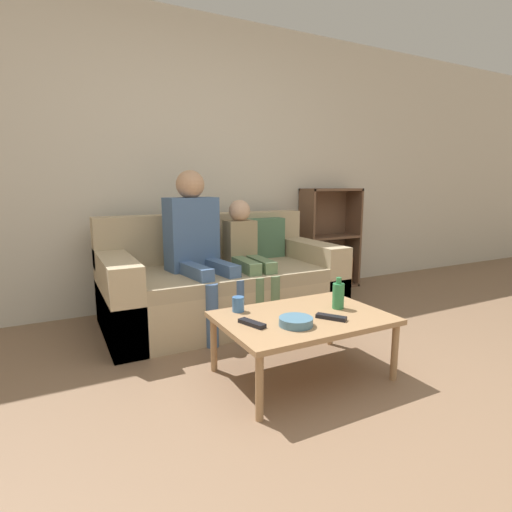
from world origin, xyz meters
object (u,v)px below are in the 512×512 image
bookshelf (327,251)px  coffee_table (303,321)px  couch (222,285)px  snack_bowl (296,322)px  tv_remote_0 (252,323)px  person_child (247,253)px  cup_near (238,304)px  bottle (338,295)px  person_adult (196,238)px  tv_remote_1 (331,317)px

bookshelf → coffee_table: bearing=-131.2°
couch → snack_bowl: (-0.11, -1.28, 0.10)m
tv_remote_0 → snack_bowl: 0.24m
person_child → bookshelf: bearing=28.1°
person_child → cup_near: size_ratio=11.08×
bottle → coffee_table: bearing=-176.9°
couch → cup_near: size_ratio=21.06×
person_child → bottle: 1.02m
coffee_table → tv_remote_0: tv_remote_0 is taller
person_adult → bookshelf: bearing=10.3°
cup_near → tv_remote_1: size_ratio=0.53×
bottle → tv_remote_1: bearing=-138.9°
coffee_table → snack_bowl: snack_bowl is taller
person_child → coffee_table: bearing=-95.0°
bookshelf → person_adult: bearing=-162.1°
couch → bottle: couch is taller
couch → tv_remote_1: 1.29m
person_adult → tv_remote_1: size_ratio=7.31×
couch → person_adult: 0.49m
couch → coffee_table: couch is taller
bookshelf → bottle: bookshelf is taller
couch → person_adult: person_adult is taller
coffee_table → tv_remote_1: 0.17m
person_adult → snack_bowl: size_ratio=6.68×
person_child → bottle: bearing=-80.0°
tv_remote_1 → bottle: bottle is taller
person_child → tv_remote_1: person_child is taller
cup_near → coffee_table: bearing=-38.8°
bookshelf → person_child: size_ratio=1.08×
couch → snack_bowl: size_ratio=10.28×
person_adult → person_child: person_adult is taller
bottle → cup_near: bearing=158.3°
snack_bowl → person_adult: bearing=96.4°
coffee_table → person_adult: 1.17m
couch → cup_near: 0.97m
couch → tv_remote_0: couch is taller
coffee_table → snack_bowl: (-0.13, -0.12, 0.06)m
cup_near → snack_bowl: 0.40m
cup_near → tv_remote_0: size_ratio=0.51×
cup_near → tv_remote_1: (0.40, -0.37, -0.03)m
bookshelf → coffee_table: 2.15m
snack_bowl → bottle: 0.42m
coffee_table → person_child: (0.14, 1.02, 0.23)m
person_adult → snack_bowl: bearing=-91.2°
bookshelf → tv_remote_0: bookshelf is taller
cup_near → tv_remote_0: bearing=-98.0°
person_child → snack_bowl: 1.19m
couch → person_child: bearing=-40.6°
tv_remote_1 → bottle: 0.23m
person_adult → tv_remote_1: bearing=-80.6°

